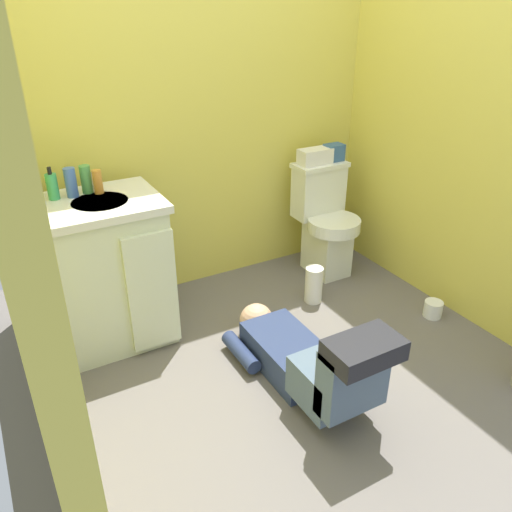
{
  "coord_description": "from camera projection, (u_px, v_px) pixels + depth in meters",
  "views": [
    {
      "loc": [
        -1.21,
        -1.78,
        1.74
      ],
      "look_at": [
        0.01,
        0.4,
        0.45
      ],
      "focal_mm": 35.72,
      "sensor_mm": 36.0,
      "label": 1
    }
  ],
  "objects": [
    {
      "name": "bottle_green",
      "position": [
        86.0,
        179.0,
        2.61
      ],
      "size": [
        0.06,
        0.06,
        0.14
      ],
      "primitive_type": "cylinder",
      "color": "#4B994D",
      "rests_on": "vanity_cabinet"
    },
    {
      "name": "bottle_amber",
      "position": [
        98.0,
        182.0,
        2.61
      ],
      "size": [
        0.05,
        0.05,
        0.12
      ],
      "primitive_type": "cylinder",
      "color": "orange",
      "rests_on": "vanity_cabinet"
    },
    {
      "name": "vanity_cabinet",
      "position": [
        110.0,
        270.0,
        2.73
      ],
      "size": [
        0.6,
        0.53,
        0.82
      ],
      "color": "beige",
      "rests_on": "ground_plane"
    },
    {
      "name": "faucet",
      "position": [
        91.0,
        182.0,
        2.63
      ],
      "size": [
        0.02,
        0.02,
        0.1
      ],
      "primitive_type": "cylinder",
      "color": "silver",
      "rests_on": "vanity_cabinet"
    },
    {
      "name": "tissue_box",
      "position": [
        315.0,
        156.0,
        3.3
      ],
      "size": [
        0.22,
        0.11,
        0.1
      ],
      "primitive_type": "cube",
      "color": "silver",
      "rests_on": "toilet"
    },
    {
      "name": "toilet",
      "position": [
        325.0,
        221.0,
        3.45
      ],
      "size": [
        0.36,
        0.46,
        0.75
      ],
      "color": "white",
      "rests_on": "ground_plane"
    },
    {
      "name": "paper_towel_roll",
      "position": [
        314.0,
        285.0,
        3.18
      ],
      "size": [
        0.11,
        0.11,
        0.24
      ],
      "primitive_type": "cylinder",
      "color": "white",
      "rests_on": "ground_plane"
    },
    {
      "name": "toiletry_bag",
      "position": [
        334.0,
        152.0,
        3.36
      ],
      "size": [
        0.12,
        0.09,
        0.11
      ],
      "primitive_type": "cube",
      "color": "#33598C",
      "rests_on": "toilet"
    },
    {
      "name": "soap_dispenser",
      "position": [
        52.0,
        186.0,
        2.53
      ],
      "size": [
        0.06,
        0.06,
        0.17
      ],
      "color": "#39A35C",
      "rests_on": "vanity_cabinet"
    },
    {
      "name": "ground_plane",
      "position": [
        291.0,
        364.0,
        2.71
      ],
      "size": [
        2.78,
        3.1,
        0.04
      ],
      "primitive_type": "cube",
      "color": "#645E5B"
    },
    {
      "name": "wall_back",
      "position": [
        197.0,
        96.0,
        3.0
      ],
      "size": [
        2.44,
        0.08,
        2.4
      ],
      "primitive_type": "cube",
      "color": "#D9CB50",
      "rests_on": "ground_plane"
    },
    {
      "name": "toilet_paper_roll",
      "position": [
        433.0,
        309.0,
        3.06
      ],
      "size": [
        0.11,
        0.11,
        0.1
      ],
      "primitive_type": "cylinder",
      "color": "white",
      "rests_on": "ground_plane"
    },
    {
      "name": "wall_right",
      "position": [
        487.0,
        109.0,
        2.67
      ],
      "size": [
        0.08,
        2.1,
        2.4
      ],
      "primitive_type": "cube",
      "color": "#D9CB50",
      "rests_on": "ground_plane"
    },
    {
      "name": "bottle_blue",
      "position": [
        71.0,
        183.0,
        2.55
      ],
      "size": [
        0.06,
        0.06,
        0.15
      ],
      "primitive_type": "cylinder",
      "color": "#3E65B8",
      "rests_on": "vanity_cabinet"
    },
    {
      "name": "person_plumber",
      "position": [
        308.0,
        359.0,
        2.44
      ],
      "size": [
        0.39,
        1.06,
        0.52
      ],
      "color": "navy",
      "rests_on": "ground_plane"
    }
  ]
}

